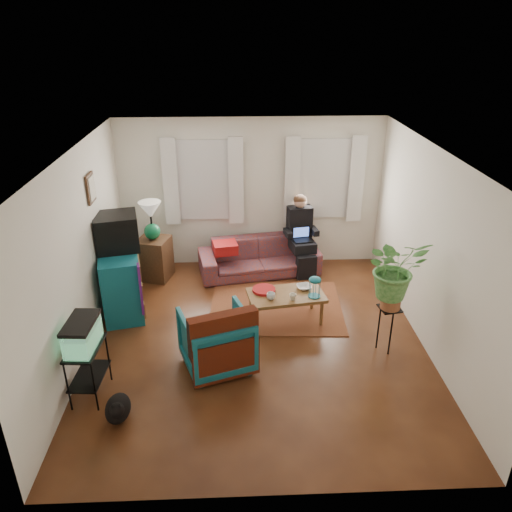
{
  "coord_description": "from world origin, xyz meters",
  "views": [
    {
      "loc": [
        -0.27,
        -5.73,
        4.01
      ],
      "look_at": [
        0.0,
        0.4,
        1.1
      ],
      "focal_mm": 35.0,
      "sensor_mm": 36.0,
      "label": 1
    }
  ],
  "objects_px": {
    "aquarium_stand": "(89,371)",
    "coffee_table": "(286,307)",
    "dresser": "(121,281)",
    "side_table": "(155,258)",
    "armchair": "(216,338)",
    "plant_stand": "(387,329)",
    "sofa": "(259,252)"
  },
  "relations": [
    {
      "from": "armchair",
      "to": "coffee_table",
      "type": "distance_m",
      "value": 1.41
    },
    {
      "from": "sofa",
      "to": "dresser",
      "type": "relative_size",
      "value": 1.87
    },
    {
      "from": "dresser",
      "to": "armchair",
      "type": "height_order",
      "value": "dresser"
    },
    {
      "from": "armchair",
      "to": "coffee_table",
      "type": "bearing_deg",
      "value": -153.48
    },
    {
      "from": "plant_stand",
      "to": "armchair",
      "type": "bearing_deg",
      "value": -173.95
    },
    {
      "from": "sofa",
      "to": "plant_stand",
      "type": "height_order",
      "value": "sofa"
    },
    {
      "from": "aquarium_stand",
      "to": "armchair",
      "type": "distance_m",
      "value": 1.55
    },
    {
      "from": "armchair",
      "to": "side_table",
      "type": "bearing_deg",
      "value": -84.96
    },
    {
      "from": "aquarium_stand",
      "to": "plant_stand",
      "type": "relative_size",
      "value": 1.04
    },
    {
      "from": "sofa",
      "to": "coffee_table",
      "type": "bearing_deg",
      "value": -88.77
    },
    {
      "from": "coffee_table",
      "to": "plant_stand",
      "type": "bearing_deg",
      "value": -40.04
    },
    {
      "from": "aquarium_stand",
      "to": "sofa",
      "type": "bearing_deg",
      "value": 59.05
    },
    {
      "from": "dresser",
      "to": "coffee_table",
      "type": "bearing_deg",
      "value": -22.51
    },
    {
      "from": "side_table",
      "to": "coffee_table",
      "type": "bearing_deg",
      "value": -34.94
    },
    {
      "from": "side_table",
      "to": "armchair",
      "type": "bearing_deg",
      "value": -65.68
    },
    {
      "from": "sofa",
      "to": "armchair",
      "type": "xyz_separation_m",
      "value": [
        -0.66,
        -2.57,
        0.02
      ]
    },
    {
      "from": "sofa",
      "to": "coffee_table",
      "type": "xyz_separation_m",
      "value": [
        0.31,
        -1.57,
        -0.17
      ]
    },
    {
      "from": "dresser",
      "to": "coffee_table",
      "type": "xyz_separation_m",
      "value": [
        2.43,
        -0.41,
        -0.27
      ]
    },
    {
      "from": "aquarium_stand",
      "to": "plant_stand",
      "type": "xyz_separation_m",
      "value": [
        3.7,
        0.73,
        -0.01
      ]
    },
    {
      "from": "dresser",
      "to": "aquarium_stand",
      "type": "bearing_deg",
      "value": -103.15
    },
    {
      "from": "sofa",
      "to": "dresser",
      "type": "height_order",
      "value": "dresser"
    },
    {
      "from": "armchair",
      "to": "plant_stand",
      "type": "xyz_separation_m",
      "value": [
        2.24,
        0.24,
        -0.09
      ]
    },
    {
      "from": "dresser",
      "to": "aquarium_stand",
      "type": "height_order",
      "value": "dresser"
    },
    {
      "from": "side_table",
      "to": "armchair",
      "type": "xyz_separation_m",
      "value": [
        1.11,
        -2.46,
        0.06
      ]
    },
    {
      "from": "aquarium_stand",
      "to": "coffee_table",
      "type": "relative_size",
      "value": 0.62
    },
    {
      "from": "sofa",
      "to": "coffee_table",
      "type": "distance_m",
      "value": 1.61
    },
    {
      "from": "sofa",
      "to": "plant_stand",
      "type": "bearing_deg",
      "value": -65.95
    },
    {
      "from": "sofa",
      "to": "armchair",
      "type": "relative_size",
      "value": 2.45
    },
    {
      "from": "coffee_table",
      "to": "plant_stand",
      "type": "xyz_separation_m",
      "value": [
        1.26,
        -0.77,
        0.1
      ]
    },
    {
      "from": "sofa",
      "to": "armchair",
      "type": "bearing_deg",
      "value": -114.45
    },
    {
      "from": "plant_stand",
      "to": "aquarium_stand",
      "type": "bearing_deg",
      "value": -168.83
    },
    {
      "from": "aquarium_stand",
      "to": "armchair",
      "type": "bearing_deg",
      "value": 22.46
    }
  ]
}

